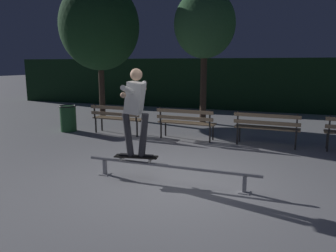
{
  "coord_description": "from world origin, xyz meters",
  "views": [
    {
      "loc": [
        1.84,
        -5.17,
        2.05
      ],
      "look_at": [
        -0.32,
        0.73,
        0.85
      ],
      "focal_mm": 34.81,
      "sensor_mm": 36.0,
      "label": 1
    }
  ],
  "objects_px": {
    "tree_behind_benches": "(205,25)",
    "trash_can": "(68,118)",
    "park_bench_leftmost": "(117,116)",
    "tree_far_left": "(99,26)",
    "grind_rail": "(169,168)",
    "skateboarder": "(135,105)",
    "park_bench_right_center": "(267,125)",
    "skateboard": "(136,157)",
    "park_bench_left_center": "(186,120)"
  },
  "relations": [
    {
      "from": "park_bench_left_center",
      "to": "tree_behind_benches",
      "type": "bearing_deg",
      "value": 94.1
    },
    {
      "from": "skateboarder",
      "to": "tree_far_left",
      "type": "height_order",
      "value": "tree_far_left"
    },
    {
      "from": "grind_rail",
      "to": "skateboard",
      "type": "height_order",
      "value": "skateboard"
    },
    {
      "from": "tree_behind_benches",
      "to": "trash_can",
      "type": "distance_m",
      "value": 5.4
    },
    {
      "from": "trash_can",
      "to": "park_bench_left_center",
      "type": "bearing_deg",
      "value": 2.12
    },
    {
      "from": "skateboard",
      "to": "skateboarder",
      "type": "xyz_separation_m",
      "value": [
        0.0,
        0.0,
        0.94
      ]
    },
    {
      "from": "park_bench_left_center",
      "to": "trash_can",
      "type": "xyz_separation_m",
      "value": [
        -3.74,
        -0.14,
        -0.12
      ]
    },
    {
      "from": "skateboard",
      "to": "tree_far_left",
      "type": "relative_size",
      "value": 0.16
    },
    {
      "from": "park_bench_right_center",
      "to": "tree_far_left",
      "type": "xyz_separation_m",
      "value": [
        -6.35,
        2.67,
        2.9
      ]
    },
    {
      "from": "skateboard",
      "to": "park_bench_leftmost",
      "type": "distance_m",
      "value": 3.93
    },
    {
      "from": "park_bench_leftmost",
      "to": "tree_behind_benches",
      "type": "distance_m",
      "value": 4.33
    },
    {
      "from": "skateboard",
      "to": "trash_can",
      "type": "xyz_separation_m",
      "value": [
        -3.81,
        3.13,
        0.01
      ]
    },
    {
      "from": "tree_far_left",
      "to": "tree_behind_benches",
      "type": "bearing_deg",
      "value": 0.25
    },
    {
      "from": "skateboard",
      "to": "park_bench_right_center",
      "type": "distance_m",
      "value": 3.86
    },
    {
      "from": "grind_rail",
      "to": "trash_can",
      "type": "height_order",
      "value": "trash_can"
    },
    {
      "from": "park_bench_leftmost",
      "to": "park_bench_right_center",
      "type": "height_order",
      "value": "same"
    },
    {
      "from": "park_bench_right_center",
      "to": "park_bench_leftmost",
      "type": "bearing_deg",
      "value": 180.0
    },
    {
      "from": "park_bench_leftmost",
      "to": "tree_far_left",
      "type": "relative_size",
      "value": 0.32
    },
    {
      "from": "skateboarder",
      "to": "park_bench_right_center",
      "type": "distance_m",
      "value": 3.94
    },
    {
      "from": "park_bench_leftmost",
      "to": "park_bench_right_center",
      "type": "relative_size",
      "value": 1.0
    },
    {
      "from": "grind_rail",
      "to": "park_bench_left_center",
      "type": "bearing_deg",
      "value": 102.16
    },
    {
      "from": "skateboard",
      "to": "tree_behind_benches",
      "type": "distance_m",
      "value": 6.64
    },
    {
      "from": "tree_far_left",
      "to": "skateboarder",
      "type": "bearing_deg",
      "value": -54.07
    },
    {
      "from": "park_bench_left_center",
      "to": "park_bench_right_center",
      "type": "xyz_separation_m",
      "value": [
        2.12,
        0.0,
        0.0
      ]
    },
    {
      "from": "skateboarder",
      "to": "trash_can",
      "type": "height_order",
      "value": "skateboarder"
    },
    {
      "from": "park_bench_left_center",
      "to": "park_bench_right_center",
      "type": "relative_size",
      "value": 1.0
    },
    {
      "from": "park_bench_right_center",
      "to": "tree_behind_benches",
      "type": "distance_m",
      "value": 4.51
    },
    {
      "from": "skateboarder",
      "to": "skateboard",
      "type": "bearing_deg",
      "value": -169.94
    },
    {
      "from": "park_bench_left_center",
      "to": "grind_rail",
      "type": "bearing_deg",
      "value": -77.84
    },
    {
      "from": "tree_behind_benches",
      "to": "skateboarder",
      "type": "bearing_deg",
      "value": -87.47
    },
    {
      "from": "park_bench_left_center",
      "to": "park_bench_right_center",
      "type": "height_order",
      "value": "same"
    },
    {
      "from": "park_bench_right_center",
      "to": "park_bench_left_center",
      "type": "bearing_deg",
      "value": 180.0
    },
    {
      "from": "skateboarder",
      "to": "park_bench_left_center",
      "type": "relative_size",
      "value": 0.96
    },
    {
      "from": "skateboard",
      "to": "trash_can",
      "type": "height_order",
      "value": "trash_can"
    },
    {
      "from": "trash_can",
      "to": "tree_behind_benches",
      "type": "bearing_deg",
      "value": 38.5
    },
    {
      "from": "grind_rail",
      "to": "tree_far_left",
      "type": "distance_m",
      "value": 8.35
    },
    {
      "from": "grind_rail",
      "to": "tree_far_left",
      "type": "relative_size",
      "value": 0.62
    },
    {
      "from": "grind_rail",
      "to": "park_bench_right_center",
      "type": "xyz_separation_m",
      "value": [
        1.41,
        3.27,
        0.27
      ]
    },
    {
      "from": "skateboarder",
      "to": "park_bench_right_center",
      "type": "xyz_separation_m",
      "value": [
        2.05,
        3.27,
        -0.81
      ]
    },
    {
      "from": "park_bench_leftmost",
      "to": "tree_behind_benches",
      "type": "height_order",
      "value": "tree_behind_benches"
    },
    {
      "from": "skateboard",
      "to": "tree_far_left",
      "type": "distance_m",
      "value": 7.93
    },
    {
      "from": "park_bench_left_center",
      "to": "park_bench_right_center",
      "type": "bearing_deg",
      "value": 0.0
    },
    {
      "from": "tree_far_left",
      "to": "tree_behind_benches",
      "type": "height_order",
      "value": "tree_far_left"
    },
    {
      "from": "tree_far_left",
      "to": "trash_can",
      "type": "bearing_deg",
      "value": -80.13
    },
    {
      "from": "skateboard",
      "to": "tree_far_left",
      "type": "xyz_separation_m",
      "value": [
        -4.3,
        5.94,
        3.03
      ]
    },
    {
      "from": "park_bench_left_center",
      "to": "park_bench_right_center",
      "type": "distance_m",
      "value": 2.12
    },
    {
      "from": "tree_behind_benches",
      "to": "trash_can",
      "type": "relative_size",
      "value": 5.61
    },
    {
      "from": "skateboard",
      "to": "trash_can",
      "type": "distance_m",
      "value": 4.93
    },
    {
      "from": "skateboarder",
      "to": "trash_can",
      "type": "xyz_separation_m",
      "value": [
        -3.81,
        3.13,
        -0.93
      ]
    },
    {
      "from": "grind_rail",
      "to": "trash_can",
      "type": "relative_size",
      "value": 3.93
    }
  ]
}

